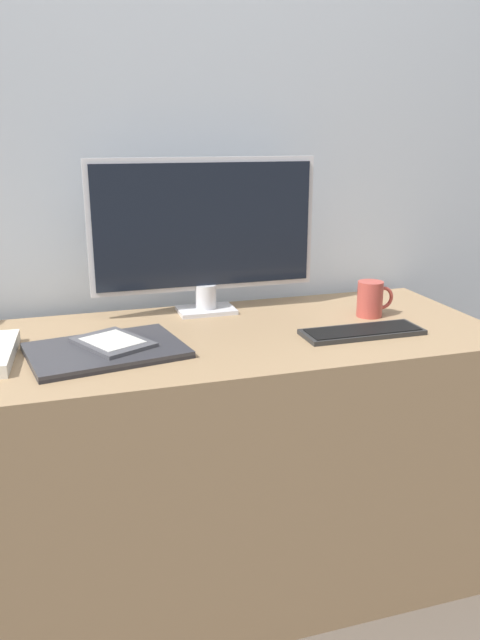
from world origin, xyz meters
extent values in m
plane|color=brown|center=(0.00, 0.00, 0.00)|extent=(10.00, 10.00, 0.00)
cube|color=#B2BCC6|center=(0.00, 0.58, 1.20)|extent=(3.60, 0.05, 2.40)
cube|color=#997A56|center=(0.00, 0.20, 0.36)|extent=(1.57, 0.60, 0.71)
cube|color=silver|center=(0.08, 0.41, 0.72)|extent=(0.16, 0.11, 0.01)
cylinder|color=silver|center=(0.08, 0.41, 0.76)|extent=(0.06, 0.06, 0.07)
cube|color=silver|center=(0.08, 0.42, 0.96)|extent=(0.64, 0.01, 0.36)
cube|color=black|center=(0.08, 0.41, 0.96)|extent=(0.61, 0.01, 0.34)
cube|color=#282828|center=(0.41, 0.10, 0.72)|extent=(0.31, 0.11, 0.01)
cube|color=black|center=(0.41, 0.10, 0.73)|extent=(0.29, 0.09, 0.00)
cube|color=#232328|center=(-0.22, 0.14, 0.72)|extent=(0.38, 0.30, 0.01)
cube|color=#333338|center=(-0.22, 0.14, 0.73)|extent=(0.38, 0.30, 0.01)
cube|color=#4C4C51|center=(-0.21, 0.16, 0.74)|extent=(0.20, 0.22, 0.01)
cube|color=silver|center=(-0.21, 0.16, 0.74)|extent=(0.15, 0.16, 0.00)
cylinder|color=#B7473D|center=(0.51, 0.24, 0.76)|extent=(0.07, 0.07, 0.10)
torus|color=#B7473D|center=(0.55, 0.24, 0.76)|extent=(0.07, 0.01, 0.07)
camera|label=1|loc=(-0.33, -1.25, 1.21)|focal=35.00mm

